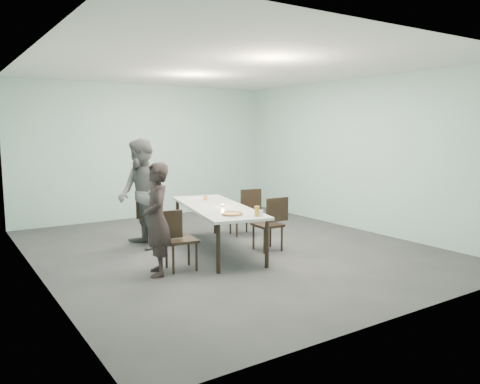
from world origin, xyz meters
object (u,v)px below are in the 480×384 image
side_plate (233,211)px  diner_near (157,219)px  diner_far (142,194)px  water_tumbler (261,213)px  chair_near_left (175,236)px  chair_far_right (246,209)px  chair_near_right (272,220)px  chair_far_left (155,216)px  amber_tumbler (206,198)px  table (216,209)px  beer_glass (257,211)px  pizza (232,214)px  tealight (223,206)px

side_plate → diner_near: bearing=-174.7°
diner_far → water_tumbler: size_ratio=20.66×
chair_near_left → chair_far_right: same height
chair_near_right → water_tumbler: size_ratio=9.67×
chair_far_left → amber_tumbler: bearing=3.9°
chair_near_right → diner_near: diner_near is taller
table → diner_near: size_ratio=1.75×
chair_near_right → beer_glass: bearing=44.1°
chair_far_left → water_tumbler: (0.76, -2.08, 0.29)m
beer_glass → chair_near_left: bearing=155.2°
pizza → chair_far_right: bearing=50.5°
chair_far_left → diner_far: (-0.27, -0.08, 0.43)m
pizza → beer_glass: bearing=-45.1°
chair_near_left → tealight: bearing=32.2°
chair_near_right → water_tumbler: bearing=46.8°
table → chair_far_left: 1.17m
diner_near → water_tumbler: bearing=89.2°
tealight → amber_tumbler: amber_tumbler is taller
amber_tumbler → water_tumbler: bearing=-93.0°
chair_near_left → chair_far_right: (2.12, 1.36, 0.00)m
side_plate → amber_tumbler: size_ratio=2.25×
chair_near_right → chair_near_left: bearing=8.7°
chair_far_right → tealight: bearing=51.5°
chair_near_right → side_plate: 0.87m
table → amber_tumbler: bearing=76.5°
amber_tumbler → beer_glass: bearing=-94.5°
chair_far_left → amber_tumbler: 0.94m
chair_near_right → water_tumbler: chair_near_right is taller
diner_near → chair_near_left: bearing=117.7°
diner_near → amber_tumbler: size_ratio=19.49×
water_tumbler → chair_far_left: bearing=110.2°
beer_glass → tealight: 0.98m
pizza → beer_glass: (0.26, -0.26, 0.06)m
side_plate → tealight: (0.06, 0.41, 0.02)m
chair_near_left → side_plate: chair_near_left is taller
diner_far → beer_glass: 2.21m
diner_far → beer_glass: bearing=24.6°
chair_far_left → chair_near_left: bearing=-81.3°
tealight → side_plate: bearing=-97.9°
table → tealight: tealight is taller
beer_glass → amber_tumbler: 1.79m
chair_far_left → chair_near_right: bearing=-21.6°
chair_near_right → pizza: (-1.04, -0.40, 0.27)m
water_tumbler → chair_far_right: bearing=61.9°
table → amber_tumbler: amber_tumbler is taller
chair_near_left → pizza: (0.80, -0.23, 0.27)m
tealight → beer_glass: bearing=-90.5°
diner_near → pizza: 1.12m
amber_tumbler → table: bearing=-103.5°
chair_near_left → chair_far_left: bearing=85.5°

